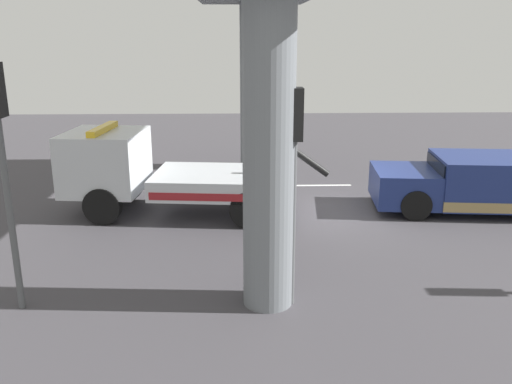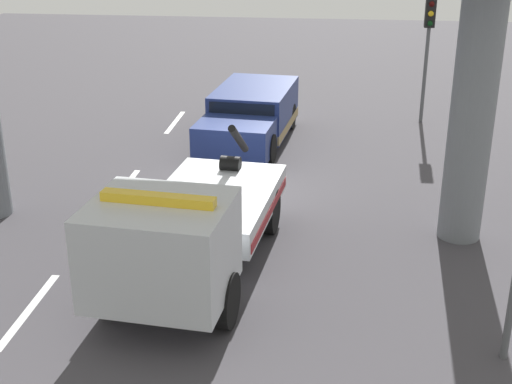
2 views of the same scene
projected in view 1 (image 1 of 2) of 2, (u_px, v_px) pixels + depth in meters
ground_plane at (325, 213)px, 15.53m from camera, size 60.00×40.00×0.10m
lane_stripe_west at (489, 184)px, 18.36m from camera, size 2.60×0.16×0.01m
lane_stripe_mid at (312, 185)px, 18.18m from camera, size 2.60×0.16×0.01m
lane_stripe_east at (132, 187)px, 17.99m from camera, size 2.60×0.16×0.01m
tow_truck_white at (155, 171)px, 15.10m from camera, size 7.34×2.97×2.46m
towed_van_green at (476, 184)px, 15.42m from camera, size 5.38×2.67×1.58m
traffic_light_far at (293, 151)px, 9.41m from camera, size 0.39×0.32×4.01m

